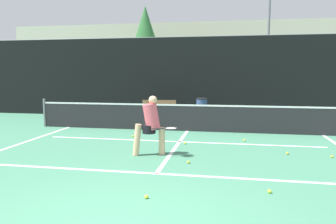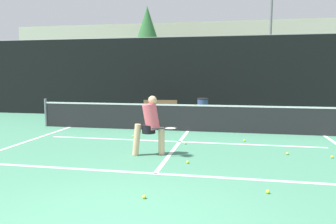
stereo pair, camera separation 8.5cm
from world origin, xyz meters
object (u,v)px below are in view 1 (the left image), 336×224
object	(u,v)px
player_practicing	(151,124)
trash_bin	(202,110)
courtside_bench	(159,109)
parked_car	(237,100)

from	to	relation	value
player_practicing	trash_bin	xyz separation A→B (m)	(0.76, 6.03, -0.30)
courtside_bench	parked_car	size ratio (longest dim) A/B	0.33
courtside_bench	parked_car	distance (m)	4.80
player_practicing	trash_bin	bearing A→B (deg)	63.43
courtside_bench	trash_bin	world-z (taller)	trash_bin
player_practicing	courtside_bench	world-z (taller)	player_practicing
player_practicing	parked_car	bearing A→B (deg)	57.01
player_practicing	parked_car	world-z (taller)	parked_car
player_practicing	courtside_bench	distance (m)	6.21
player_practicing	courtside_bench	size ratio (longest dim) A/B	0.99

